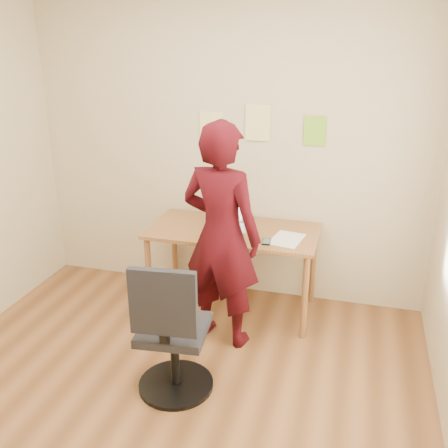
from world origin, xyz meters
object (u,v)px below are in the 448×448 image
(phone, at_px, (266,242))
(person, at_px, (221,236))
(desk, at_px, (233,239))
(office_chair, at_px, (171,339))
(laptop, at_px, (225,222))

(phone, distance_m, person, 0.41)
(desk, relative_size, phone, 10.43)
(phone, height_order, office_chair, office_chair)
(person, bearing_deg, desk, -73.83)
(laptop, bearing_deg, office_chair, -109.41)
(phone, relative_size, person, 0.08)
(laptop, distance_m, office_chair, 1.26)
(laptop, relative_size, office_chair, 0.42)
(laptop, bearing_deg, desk, -30.62)
(desk, distance_m, phone, 0.38)
(laptop, height_order, person, person)
(desk, xyz_separation_m, laptop, (-0.08, 0.02, 0.14))
(laptop, relative_size, person, 0.24)
(phone, xyz_separation_m, person, (-0.29, -0.26, 0.12))
(laptop, xyz_separation_m, phone, (0.39, -0.21, -0.05))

